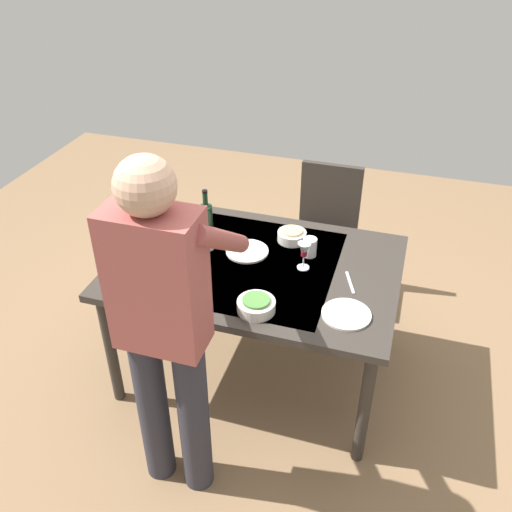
{
  "coord_description": "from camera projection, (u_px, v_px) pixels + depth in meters",
  "views": [
    {
      "loc": [
        -0.7,
        2.28,
        2.43
      ],
      "look_at": [
        0.0,
        0.0,
        0.81
      ],
      "focal_mm": 39.03,
      "sensor_mm": 36.0,
      "label": 1
    }
  ],
  "objects": [
    {
      "name": "dinner_plate_near",
      "position": [
        247.0,
        251.0,
        3.0
      ],
      "size": [
        0.23,
        0.23,
        0.01
      ],
      "primitive_type": "cylinder",
      "color": "silver",
      "rests_on": "dining_table"
    },
    {
      "name": "wine_bottle",
      "position": [
        206.0,
        220.0,
        3.06
      ],
      "size": [
        0.07,
        0.07,
        0.3
      ],
      "color": "black",
      "rests_on": "dining_table"
    },
    {
      "name": "dining_table",
      "position": [
        256.0,
        275.0,
        2.95
      ],
      "size": [
        1.48,
        1.02,
        0.76
      ],
      "color": "#332D28",
      "rests_on": "ground_plane"
    },
    {
      "name": "side_bowl_salad",
      "position": [
        256.0,
        305.0,
        2.57
      ],
      "size": [
        0.18,
        0.18,
        0.07
      ],
      "color": "silver",
      "rests_on": "dining_table"
    },
    {
      "name": "ground_plane",
      "position": [
        256.0,
        368.0,
        3.34
      ],
      "size": [
        6.0,
        6.0,
        0.0
      ],
      "primitive_type": "plane",
      "color": "#846647"
    },
    {
      "name": "water_cup_near_right",
      "position": [
        310.0,
        247.0,
        2.95
      ],
      "size": [
        0.07,
        0.07,
        0.1
      ],
      "primitive_type": "cylinder",
      "color": "silver",
      "rests_on": "dining_table"
    },
    {
      "name": "side_bowl_bread",
      "position": [
        292.0,
        235.0,
        3.08
      ],
      "size": [
        0.16,
        0.16,
        0.07
      ],
      "color": "silver",
      "rests_on": "dining_table"
    },
    {
      "name": "water_cup_near_left",
      "position": [
        207.0,
        241.0,
        3.0
      ],
      "size": [
        0.08,
        0.08,
        0.1
      ],
      "primitive_type": "cylinder",
      "color": "silver",
      "rests_on": "dining_table"
    },
    {
      "name": "chair_near",
      "position": [
        326.0,
        224.0,
        3.69
      ],
      "size": [
        0.4,
        0.4,
        0.91
      ],
      "color": "black",
      "rests_on": "ground_plane"
    },
    {
      "name": "wine_glass_right",
      "position": [
        174.0,
        237.0,
        2.93
      ],
      "size": [
        0.07,
        0.07,
        0.15
      ],
      "color": "white",
      "rests_on": "dining_table"
    },
    {
      "name": "table_fork",
      "position": [
        350.0,
        282.0,
        2.77
      ],
      "size": [
        0.08,
        0.17,
        0.0
      ],
      "primitive_type": "cube",
      "rotation": [
        0.0,
        0.0,
        0.36
      ],
      "color": "silver",
      "rests_on": "dining_table"
    },
    {
      "name": "dinner_plate_far",
      "position": [
        346.0,
        314.0,
        2.56
      ],
      "size": [
        0.23,
        0.23,
        0.01
      ],
      "primitive_type": "cylinder",
      "color": "silver",
      "rests_on": "dining_table"
    },
    {
      "name": "serving_bowl_pasta",
      "position": [
        146.0,
        274.0,
        2.78
      ],
      "size": [
        0.3,
        0.3,
        0.07
      ],
      "color": "silver",
      "rests_on": "dining_table"
    },
    {
      "name": "wine_glass_left",
      "position": [
        304.0,
        251.0,
        2.82
      ],
      "size": [
        0.07,
        0.07,
        0.15
      ],
      "color": "white",
      "rests_on": "dining_table"
    },
    {
      "name": "person_server",
      "position": [
        164.0,
        322.0,
        2.22
      ],
      "size": [
        0.42,
        0.61,
        1.69
      ],
      "color": "#2D2D38",
      "rests_on": "ground_plane"
    }
  ]
}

